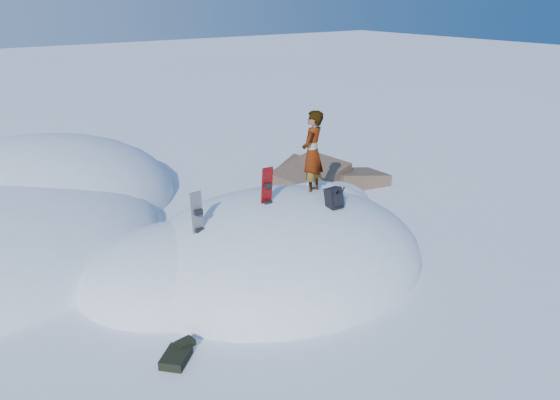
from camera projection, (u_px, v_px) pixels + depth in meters
ground at (279, 261)px, 12.61m from camera, size 120.00×120.00×0.00m
snow_mound at (267, 259)px, 12.69m from camera, size 8.00×6.00×3.00m
rock_outcrop at (320, 192)px, 16.92m from camera, size 4.68×4.41×1.68m
snowboard_red at (267, 196)px, 11.91m from camera, size 0.27×0.20×1.37m
snowboard_dark at (198, 223)px, 11.13m from camera, size 0.26×0.17×1.37m
backpack at (334, 198)px, 11.92m from camera, size 0.35×0.40×0.56m
gear_pile at (177, 355)px, 9.16m from camera, size 0.78×0.68×0.20m
person at (312, 153)px, 12.66m from camera, size 0.87×0.77×1.99m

